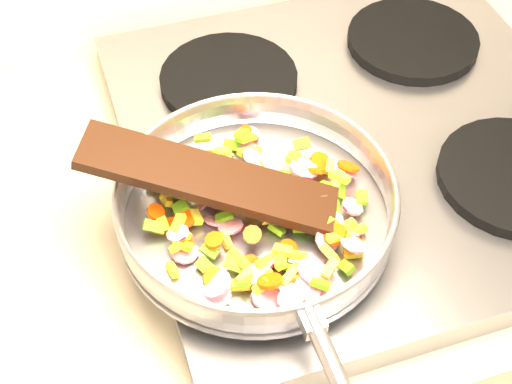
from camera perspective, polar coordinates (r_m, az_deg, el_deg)
name	(u,v)px	position (r m, az deg, el deg)	size (l,w,h in m)	color
cooktop	(361,140)	(0.96, 8.39, 4.14)	(0.60, 0.60, 0.04)	#939399
grate_fl	(300,234)	(0.81, 3.53, -3.34)	(0.19, 0.19, 0.02)	black
grate_bl	(229,79)	(0.99, -2.20, 8.99)	(0.19, 0.19, 0.02)	black
grate_br	(413,40)	(1.08, 12.43, 11.80)	(0.19, 0.19, 0.02)	black
saute_pan	(257,204)	(0.79, 0.06, -0.95)	(0.35, 0.52, 0.05)	#9E9EA5
vegetable_heap	(262,214)	(0.79, 0.44, -1.78)	(0.27, 0.28, 0.05)	#D61442
wooden_spatula	(209,179)	(0.78, -3.75, 1.07)	(0.29, 0.06, 0.01)	black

